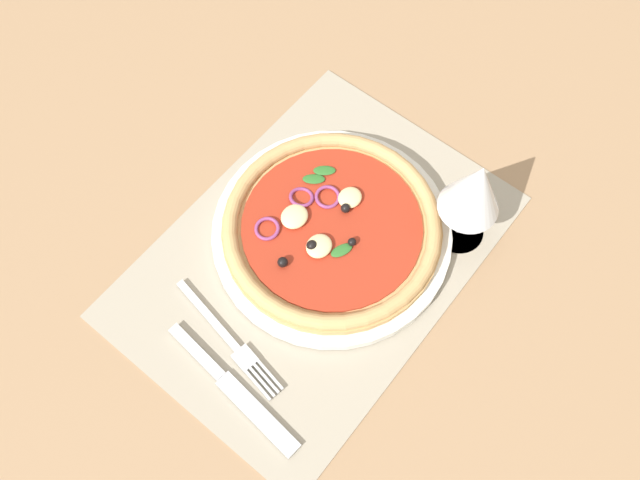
# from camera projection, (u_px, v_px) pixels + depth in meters

# --- Properties ---
(ground_plane) EXTENTS (1.90, 1.40, 0.02)m
(ground_plane) POSITION_uv_depth(u_px,v_px,m) (315.00, 259.00, 0.83)
(ground_plane) COLOR #9E7A56
(placemat) EXTENTS (0.47, 0.33, 0.00)m
(placemat) POSITION_uv_depth(u_px,v_px,m) (315.00, 255.00, 0.82)
(placemat) COLOR #A39984
(placemat) RESTS_ON ground_plane
(plate) EXTENTS (0.29, 0.29, 0.01)m
(plate) POSITION_uv_depth(u_px,v_px,m) (332.00, 233.00, 0.82)
(plate) COLOR silver
(plate) RESTS_ON placemat
(pizza) EXTENTS (0.27, 0.27, 0.03)m
(pizza) POSITION_uv_depth(u_px,v_px,m) (332.00, 227.00, 0.80)
(pizza) COLOR tan
(pizza) RESTS_ON plate
(fork) EXTENTS (0.04, 0.18, 0.00)m
(fork) POSITION_uv_depth(u_px,v_px,m) (232.00, 343.00, 0.76)
(fork) COLOR silver
(fork) RESTS_ON placemat
(knife) EXTENTS (0.03, 0.20, 0.01)m
(knife) POSITION_uv_depth(u_px,v_px,m) (233.00, 389.00, 0.74)
(knife) COLOR silver
(knife) RESTS_ON placemat
(wine_glass) EXTENTS (0.07, 0.07, 0.15)m
(wine_glass) POSITION_uv_depth(u_px,v_px,m) (474.00, 190.00, 0.74)
(wine_glass) COLOR silver
(wine_glass) RESTS_ON ground_plane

